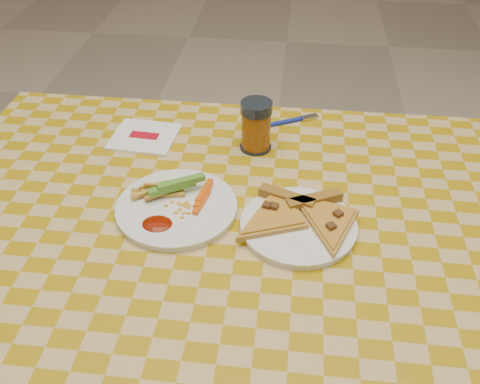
% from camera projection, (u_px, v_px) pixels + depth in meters
% --- Properties ---
extents(table, '(1.28, 0.88, 0.76)m').
position_uv_depth(table, '(241.00, 248.00, 1.06)').
color(table, white).
rests_on(table, ground).
extents(plate_left, '(0.25, 0.25, 0.01)m').
position_uv_depth(plate_left, '(177.00, 209.00, 1.03)').
color(plate_left, white).
rests_on(plate_left, table).
extents(plate_right, '(0.28, 0.28, 0.01)m').
position_uv_depth(plate_right, '(298.00, 227.00, 0.99)').
color(plate_right, white).
rests_on(plate_right, table).
extents(fries_veggies, '(0.17, 0.16, 0.04)m').
position_uv_depth(fries_veggies, '(173.00, 197.00, 1.03)').
color(fries_veggies, gold).
rests_on(fries_veggies, plate_left).
extents(pizza_slices, '(0.31, 0.25, 0.02)m').
position_uv_depth(pizza_slices, '(301.00, 215.00, 0.99)').
color(pizza_slices, '#BB8B39').
rests_on(pizza_slices, plate_right).
extents(drink_glass, '(0.07, 0.07, 0.11)m').
position_uv_depth(drink_glass, '(256.00, 126.00, 1.17)').
color(drink_glass, black).
rests_on(drink_glass, table).
extents(napkin, '(0.15, 0.14, 0.01)m').
position_uv_depth(napkin, '(144.00, 137.00, 1.24)').
color(napkin, white).
rests_on(napkin, table).
extents(fork, '(0.13, 0.08, 0.01)m').
position_uv_depth(fork, '(292.00, 120.00, 1.29)').
color(fork, navy).
rests_on(fork, table).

